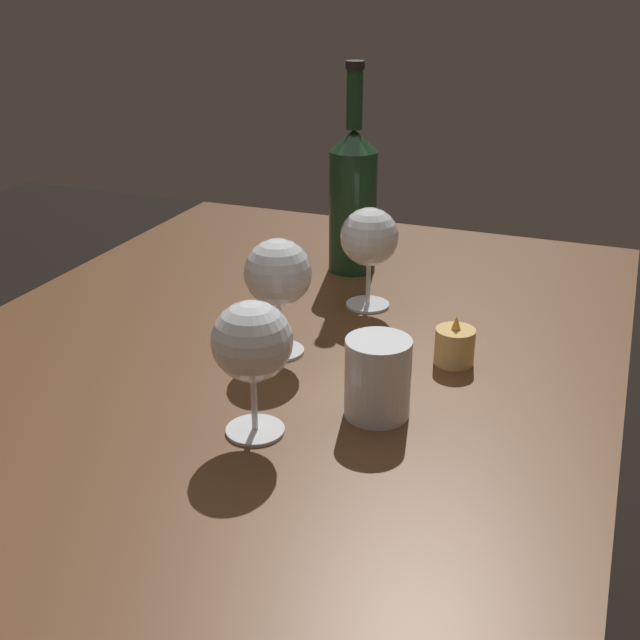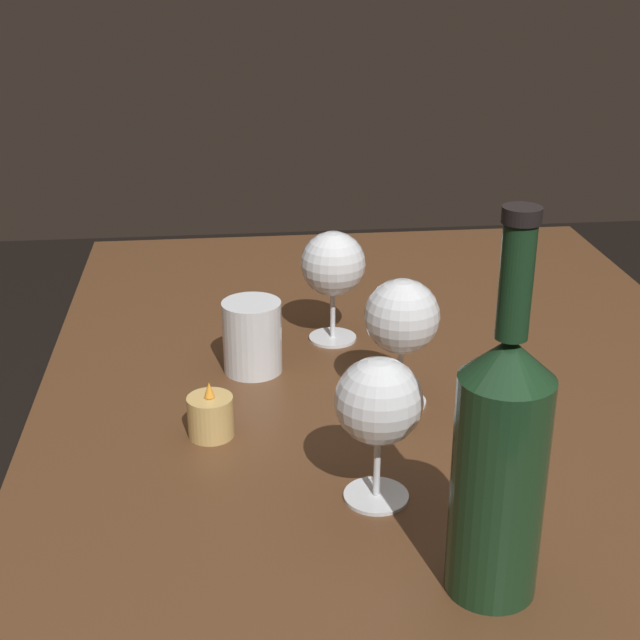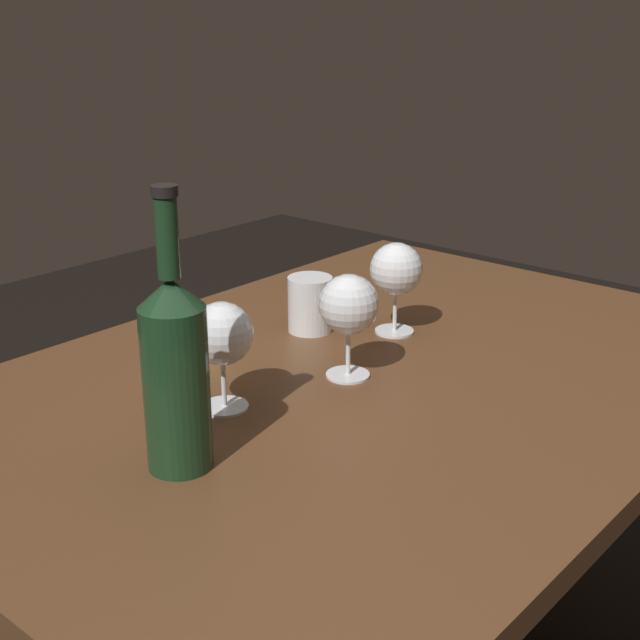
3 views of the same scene
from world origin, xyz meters
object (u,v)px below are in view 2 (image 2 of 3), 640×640
at_px(wine_glass_right, 402,319).
at_px(water_tumbler, 252,340).
at_px(wine_glass_left, 333,266).
at_px(votive_candle, 211,417).
at_px(wine_glass_centre, 379,404).
at_px(wine_bottle, 500,461).

distance_m(wine_glass_right, water_tumbler, 0.21).
xyz_separation_m(wine_glass_left, water_tumbler, (-0.09, 0.11, -0.07)).
height_order(wine_glass_left, water_tumbler, wine_glass_left).
relative_size(water_tumbler, votive_candle, 1.41).
relative_size(wine_glass_centre, wine_bottle, 0.45).
bearing_deg(wine_bottle, wine_glass_left, 7.80).
bearing_deg(water_tumbler, votive_candle, 161.69).
distance_m(wine_bottle, votive_candle, 0.39).
bearing_deg(wine_glass_centre, wine_glass_left, -0.41).
xyz_separation_m(wine_glass_centre, votive_candle, (0.14, 0.17, -0.08)).
bearing_deg(wine_glass_left, wine_glass_centre, 179.59).
relative_size(wine_glass_right, wine_bottle, 0.46).
xyz_separation_m(wine_glass_centre, water_tumbler, (0.31, 0.11, -0.06)).
xyz_separation_m(wine_bottle, votive_candle, (0.29, 0.24, -0.10)).
height_order(wine_glass_centre, wine_bottle, wine_bottle).
bearing_deg(wine_bottle, wine_glass_centre, 27.87).
relative_size(wine_glass_left, wine_glass_centre, 1.02).
bearing_deg(wine_glass_right, wine_glass_left, 16.28).
height_order(water_tumbler, votive_candle, water_tumbler).
height_order(wine_glass_left, wine_bottle, wine_bottle).
xyz_separation_m(wine_glass_left, wine_glass_centre, (-0.39, 0.00, -0.00)).
relative_size(wine_glass_left, water_tumbler, 1.65).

